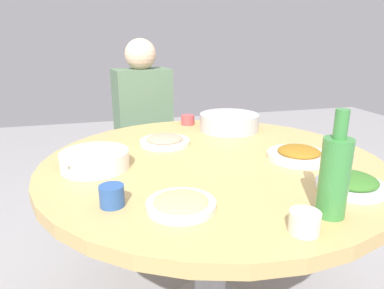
# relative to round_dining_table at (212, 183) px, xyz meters

# --- Properties ---
(round_dining_table) EXTENTS (1.33, 1.33, 0.76)m
(round_dining_table) POSITION_rel_round_dining_table_xyz_m (0.00, 0.00, 0.00)
(round_dining_table) COLOR #99999E
(round_dining_table) RESTS_ON ground
(rice_bowl) EXTENTS (0.30, 0.30, 0.09)m
(rice_bowl) POSITION_rel_round_dining_table_xyz_m (-0.40, 0.22, 0.15)
(rice_bowl) COLOR #B2B5BA
(rice_bowl) RESTS_ON round_dining_table
(soup_bowl) EXTENTS (0.25, 0.25, 0.07)m
(soup_bowl) POSITION_rel_round_dining_table_xyz_m (-0.02, -0.45, 0.14)
(soup_bowl) COLOR white
(soup_bowl) RESTS_ON round_dining_table
(dish_stirfry) EXTENTS (0.25, 0.25, 0.05)m
(dish_stirfry) POSITION_rel_round_dining_table_xyz_m (0.09, 0.33, 0.13)
(dish_stirfry) COLOR silver
(dish_stirfry) RESTS_ON round_dining_table
(dish_noodles) EXTENTS (0.20, 0.20, 0.03)m
(dish_noodles) POSITION_rel_round_dining_table_xyz_m (0.37, -0.22, 0.12)
(dish_noodles) COLOR silver
(dish_noodles) RESTS_ON round_dining_table
(dish_shrimp) EXTENTS (0.23, 0.23, 0.04)m
(dish_shrimp) POSITION_rel_round_dining_table_xyz_m (-0.24, -0.15, 0.12)
(dish_shrimp) COLOR silver
(dish_shrimp) RESTS_ON round_dining_table
(dish_greens) EXTENTS (0.21, 0.21, 0.05)m
(dish_greens) POSITION_rel_round_dining_table_xyz_m (0.38, 0.33, 0.13)
(dish_greens) COLOR white
(dish_greens) RESTS_ON round_dining_table
(green_bottle) EXTENTS (0.08, 0.08, 0.29)m
(green_bottle) POSITION_rel_round_dining_table_xyz_m (0.51, 0.16, 0.22)
(green_bottle) COLOR #39853C
(green_bottle) RESTS_ON round_dining_table
(tea_cup_near) EXTENTS (0.08, 0.08, 0.06)m
(tea_cup_near) POSITION_rel_round_dining_table_xyz_m (0.57, 0.05, 0.13)
(tea_cup_near) COLOR beige
(tea_cup_near) RESTS_ON round_dining_table
(tea_cup_far) EXTENTS (0.07, 0.07, 0.05)m
(tea_cup_far) POSITION_rel_round_dining_table_xyz_m (-0.57, 0.04, 0.13)
(tea_cup_far) COLOR #C14549
(tea_cup_far) RESTS_ON round_dining_table
(tea_cup_side) EXTENTS (0.07, 0.07, 0.06)m
(tea_cup_side) POSITION_rel_round_dining_table_xyz_m (0.30, -0.40, 0.14)
(tea_cup_side) COLOR #2A5193
(tea_cup_side) RESTS_ON round_dining_table
(stool_for_diner_left) EXTENTS (0.31, 0.31, 0.45)m
(stool_for_diner_left) POSITION_rel_round_dining_table_xyz_m (-0.93, -0.16, -0.42)
(stool_for_diner_left) COLOR brown
(stool_for_diner_left) RESTS_ON ground
(diner_left) EXTENTS (0.39, 0.37, 0.76)m
(diner_left) POSITION_rel_round_dining_table_xyz_m (-0.93, -0.16, 0.12)
(diner_left) COLOR #2D333D
(diner_left) RESTS_ON stool_for_diner_left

